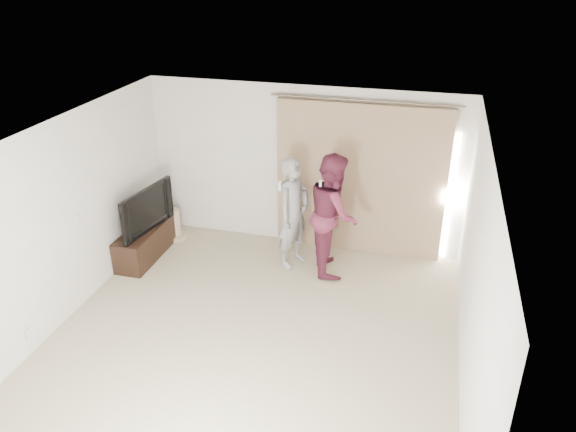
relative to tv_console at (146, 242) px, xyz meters
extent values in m
plane|color=tan|center=(2.27, -1.60, -0.25)|extent=(5.50, 5.50, 0.00)
cube|color=beige|center=(2.27, 1.15, 1.05)|extent=(5.00, 0.04, 2.60)
cube|color=beige|center=(-0.23, -1.60, 1.05)|extent=(0.04, 5.50, 2.60)
cube|color=silver|center=(-0.22, -1.20, 0.95)|extent=(0.02, 0.08, 0.12)
cube|color=silver|center=(-0.22, -2.50, 0.05)|extent=(0.02, 0.08, 0.12)
cube|color=white|center=(2.27, -1.60, 2.35)|extent=(5.00, 5.50, 0.01)
cube|color=tan|center=(3.17, 1.08, 0.95)|extent=(2.60, 0.10, 2.40)
cylinder|color=#6D5F4E|center=(3.17, 1.08, 2.19)|extent=(2.80, 0.03, 0.03)
cube|color=white|center=(4.53, 1.12, 0.80)|extent=(0.08, 0.04, 2.00)
cube|color=black|center=(0.00, 0.00, 0.00)|extent=(0.44, 1.28, 0.49)
imported|color=black|center=(0.00, 0.00, 0.59)|extent=(0.34, 1.20, 0.68)
cylinder|color=tan|center=(0.17, 0.69, -0.21)|extent=(0.39, 0.39, 0.07)
cylinder|color=tan|center=(0.17, 0.69, 0.05)|extent=(0.22, 0.22, 0.46)
imported|color=gray|center=(2.29, 0.40, 0.61)|extent=(0.62, 0.73, 1.71)
cube|color=silver|center=(2.11, 0.30, 1.07)|extent=(0.04, 0.04, 0.14)
cube|color=silver|center=(2.11, 0.52, 0.95)|extent=(0.05, 0.05, 0.09)
imported|color=maroon|center=(2.89, 0.40, 0.67)|extent=(0.92, 1.05, 1.84)
cube|color=silver|center=(2.71, 0.30, 1.16)|extent=(0.04, 0.04, 0.14)
cube|color=silver|center=(2.71, 0.52, 1.04)|extent=(0.05, 0.05, 0.09)
camera|label=1|loc=(4.16, -6.90, 4.22)|focal=35.00mm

